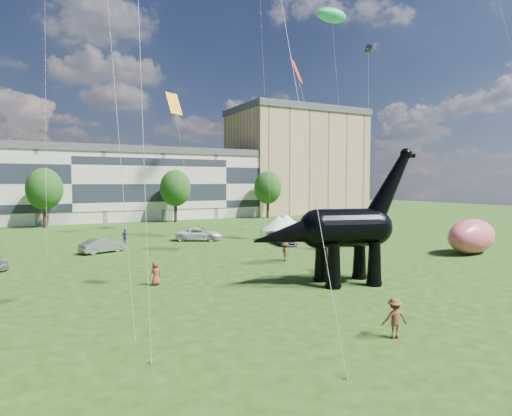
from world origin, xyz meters
name	(u,v)px	position (x,y,z in m)	size (l,w,h in m)	color
ground	(325,311)	(0.00, 0.00, 0.00)	(220.00, 220.00, 0.00)	#16330C
terrace_row	(69,187)	(-8.00, 62.00, 6.00)	(78.00, 11.00, 12.00)	beige
apartment_block	(296,164)	(40.00, 65.00, 11.00)	(28.00, 18.00, 22.00)	tan
tree_mid_left	(44,186)	(-12.00, 53.00, 6.29)	(5.20, 5.20, 9.44)	#382314
tree_mid_right	(175,185)	(8.00, 53.00, 6.29)	(5.20, 5.20, 9.44)	#382314
tree_far_right	(268,185)	(26.00, 53.00, 6.29)	(5.20, 5.20, 9.44)	#382314
dinosaur_sculpture	(340,230)	(4.61, 4.55, 3.56)	(11.54, 4.57, 9.44)	black
car_grey	(103,246)	(-7.68, 25.04, 0.69)	(1.46, 4.20, 1.38)	slate
car_white	(199,234)	(3.52, 28.96, 0.75)	(2.49, 5.39, 1.50)	silver
car_dark	(284,238)	(10.68, 21.70, 0.68)	(1.90, 4.68, 1.36)	#595960
gazebo_near	(279,223)	(12.05, 25.26, 1.96)	(4.74, 4.74, 2.80)	silver
gazebo_far	(286,220)	(15.83, 29.76, 1.84)	(4.34, 4.34, 2.62)	white
inflatable_pink	(472,236)	(23.36, 8.39, 1.66)	(6.63, 3.31, 3.31)	#CC4F61
visitors	(164,259)	(-4.70, 14.19, 0.87)	(44.96, 36.01, 1.89)	#4F3577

